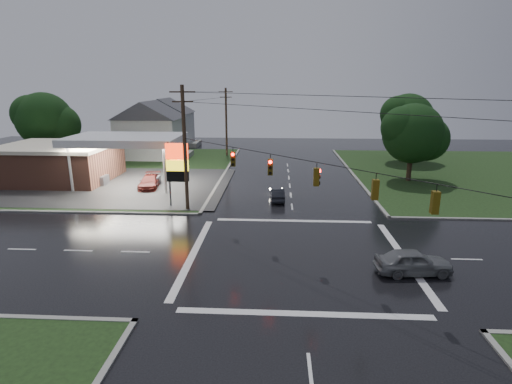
# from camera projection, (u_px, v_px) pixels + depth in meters

# --- Properties ---
(ground) EXTENTS (120.00, 120.00, 0.00)m
(ground) POSITION_uv_depth(u_px,v_px,m) (297.00, 255.00, 26.55)
(ground) COLOR black
(ground) RESTS_ON ground
(grass_nw) EXTENTS (36.00, 36.00, 0.08)m
(grass_nw) POSITION_uv_depth(u_px,v_px,m) (92.00, 170.00, 52.97)
(grass_nw) COLOR black
(grass_nw) RESTS_ON ground
(grass_ne) EXTENTS (36.00, 36.00, 0.08)m
(grass_ne) POSITION_uv_depth(u_px,v_px,m) (495.00, 174.00, 50.23)
(grass_ne) COLOR black
(grass_ne) RESTS_ON ground
(gas_station) EXTENTS (26.20, 18.00, 5.60)m
(gas_station) POSITION_uv_depth(u_px,v_px,m) (68.00, 160.00, 46.23)
(gas_station) COLOR #2D2D2D
(gas_station) RESTS_ON ground
(pylon_sign) EXTENTS (2.00, 0.35, 6.00)m
(pylon_sign) POSITION_uv_depth(u_px,v_px,m) (177.00, 164.00, 36.18)
(pylon_sign) COLOR #59595E
(pylon_sign) RESTS_ON ground
(utility_pole_nw) EXTENTS (2.20, 0.32, 11.00)m
(utility_pole_nw) POSITION_uv_depth(u_px,v_px,m) (185.00, 147.00, 34.72)
(utility_pole_nw) COLOR #382619
(utility_pole_nw) RESTS_ON ground
(utility_pole_n) EXTENTS (2.20, 0.32, 10.50)m
(utility_pole_n) POSITION_uv_depth(u_px,v_px,m) (226.00, 121.00, 62.25)
(utility_pole_n) COLOR #382619
(utility_pole_n) RESTS_ON ground
(traffic_signals) EXTENTS (26.87, 26.87, 1.47)m
(traffic_signals) POSITION_uv_depth(u_px,v_px,m) (301.00, 160.00, 24.84)
(traffic_signals) COLOR black
(traffic_signals) RESTS_ON ground
(house_near) EXTENTS (11.05, 8.48, 8.60)m
(house_near) POSITION_uv_depth(u_px,v_px,m) (151.00, 129.00, 61.20)
(house_near) COLOR silver
(house_near) RESTS_ON ground
(house_far) EXTENTS (11.05, 8.48, 8.60)m
(house_far) POSITION_uv_depth(u_px,v_px,m) (166.00, 122.00, 72.82)
(house_far) COLOR silver
(house_far) RESTS_ON ground
(tree_nw_behind) EXTENTS (8.93, 7.60, 10.00)m
(tree_nw_behind) POSITION_uv_depth(u_px,v_px,m) (46.00, 120.00, 55.63)
(tree_nw_behind) COLOR black
(tree_nw_behind) RESTS_ON ground
(tree_ne_near) EXTENTS (7.99, 6.80, 8.98)m
(tree_ne_near) POSITION_uv_depth(u_px,v_px,m) (414.00, 134.00, 45.55)
(tree_ne_near) COLOR black
(tree_ne_near) RESTS_ON ground
(tree_ne_far) EXTENTS (8.46, 7.20, 9.80)m
(tree_ne_far) POSITION_uv_depth(u_px,v_px,m) (408.00, 119.00, 56.80)
(tree_ne_far) COLOR black
(tree_ne_far) RESTS_ON ground
(car_north) EXTENTS (1.50, 3.76, 1.22)m
(car_north) POSITION_uv_depth(u_px,v_px,m) (277.00, 194.00, 39.02)
(car_north) COLOR black
(car_north) RESTS_ON ground
(car_crossing) EXTENTS (4.61, 2.16, 1.53)m
(car_crossing) POSITION_uv_depth(u_px,v_px,m) (413.00, 262.00, 23.84)
(car_crossing) COLOR slate
(car_crossing) RESTS_ON ground
(car_pump) EXTENTS (2.49, 4.99, 1.39)m
(car_pump) POSITION_uv_depth(u_px,v_px,m) (150.00, 182.00, 43.72)
(car_pump) COLOR #501612
(car_pump) RESTS_ON ground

